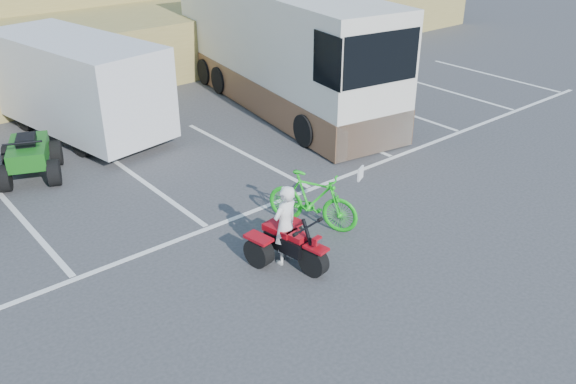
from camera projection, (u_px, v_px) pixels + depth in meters
ground at (286, 284)px, 10.27m from camera, size 100.00×100.00×0.00m
parking_stripes at (201, 186)px, 13.56m from camera, size 28.00×5.16×0.01m
red_trike_atv at (292, 264)px, 10.81m from camera, size 1.30×1.60×0.94m
rider at (285, 225)px, 10.56m from camera, size 0.59×0.44×1.49m
green_dirt_bike at (312, 200)px, 11.77m from camera, size 1.26×1.93×1.13m
cargo_trailer at (77, 83)px, 15.87m from camera, size 3.08×5.73×2.54m
rv_motorhome at (280, 56)px, 18.02m from camera, size 3.81×9.63×3.37m
quad_atv_green at (34, 177)px, 14.00m from camera, size 1.85×2.08×1.12m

